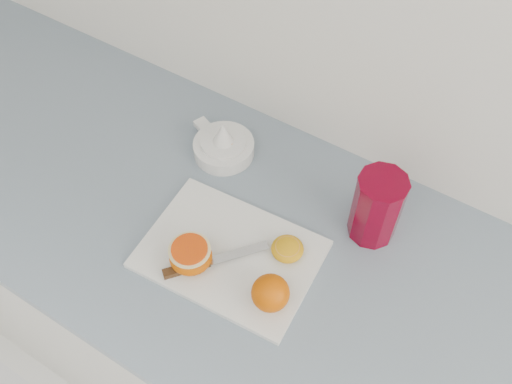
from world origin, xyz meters
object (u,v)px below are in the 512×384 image
half_orange (191,255)px  cutting_board (230,254)px  citrus_juicer (223,145)px  counter (234,320)px  red_tumbler (376,209)px

half_orange → cutting_board: bearing=48.6°
citrus_juicer → half_orange: bearing=-68.1°
cutting_board → citrus_juicer: 0.26m
cutting_board → counter: bearing=129.4°
counter → cutting_board: cutting_board is taller
red_tumbler → cutting_board: bearing=-136.0°
cutting_board → half_orange: 0.08m
counter → citrus_juicer: bearing=125.6°
cutting_board → half_orange: size_ratio=4.08×
cutting_board → half_orange: (-0.05, -0.05, 0.03)m
counter → citrus_juicer: size_ratio=15.43×
counter → cutting_board: bearing=-50.6°
cutting_board → red_tumbler: red_tumbler is taller
citrus_juicer → cutting_board: bearing=-53.4°
citrus_juicer → red_tumbler: (0.35, -0.01, 0.05)m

